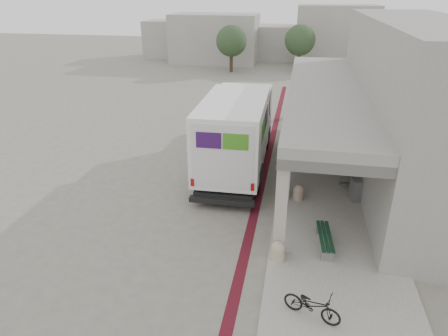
% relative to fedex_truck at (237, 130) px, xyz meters
% --- Properties ---
extents(ground, '(120.00, 120.00, 0.00)m').
position_rel_fedex_truck_xyz_m(ground, '(0.40, -3.29, -1.98)').
color(ground, '#6B665C').
rests_on(ground, ground).
extents(bike_lane_stripe, '(0.35, 40.00, 0.01)m').
position_rel_fedex_truck_xyz_m(bike_lane_stripe, '(1.40, -1.29, -1.98)').
color(bike_lane_stripe, '#4E0F1A').
rests_on(bike_lane_stripe, ground).
extents(sidewalk, '(4.40, 28.00, 0.12)m').
position_rel_fedex_truck_xyz_m(sidewalk, '(4.40, -3.29, -1.92)').
color(sidewalk, gray).
rests_on(sidewalk, ground).
extents(transit_building, '(7.60, 17.00, 7.00)m').
position_rel_fedex_truck_xyz_m(transit_building, '(7.23, 1.21, 1.42)').
color(transit_building, gray).
rests_on(transit_building, ground).
extents(distant_backdrop, '(28.00, 10.00, 6.50)m').
position_rel_fedex_truck_xyz_m(distant_backdrop, '(-2.44, 32.60, 0.72)').
color(distant_backdrop, gray).
rests_on(distant_backdrop, ground).
extents(tree_left, '(3.20, 3.20, 4.80)m').
position_rel_fedex_truck_xyz_m(tree_left, '(-4.60, 24.71, 1.20)').
color(tree_left, '#38281C').
rests_on(tree_left, ground).
extents(tree_mid, '(3.20, 3.20, 4.80)m').
position_rel_fedex_truck_xyz_m(tree_mid, '(2.40, 26.71, 1.20)').
color(tree_mid, '#38281C').
rests_on(tree_mid, ground).
extents(tree_right, '(3.20, 3.20, 4.80)m').
position_rel_fedex_truck_xyz_m(tree_right, '(10.40, 25.71, 1.20)').
color(tree_right, '#38281C').
rests_on(tree_right, ground).
extents(fedex_truck, '(2.89, 8.78, 3.72)m').
position_rel_fedex_truck_xyz_m(fedex_truck, '(0.00, 0.00, 0.00)').
color(fedex_truck, black).
rests_on(fedex_truck, ground).
extents(bench, '(0.56, 1.92, 0.44)m').
position_rel_fedex_truck_xyz_m(bench, '(4.02, -6.12, -1.54)').
color(bench, gray).
rests_on(bench, sidewalk).
extents(bollard_near, '(0.45, 0.45, 0.67)m').
position_rel_fedex_truck_xyz_m(bollard_near, '(2.50, -7.14, -1.52)').
color(bollard_near, tan).
rests_on(bollard_near, sidewalk).
extents(bollard_far, '(0.44, 0.44, 0.66)m').
position_rel_fedex_truck_xyz_m(bollard_far, '(3.06, -2.88, -1.53)').
color(bollard_far, gray).
rests_on(bollard_far, sidewalk).
extents(utility_cabinet, '(0.54, 0.64, 0.93)m').
position_rel_fedex_truck_xyz_m(utility_cabinet, '(5.40, -2.48, -1.40)').
color(utility_cabinet, gray).
rests_on(utility_cabinet, sidewalk).
extents(bicycle_black, '(1.66, 1.07, 0.83)m').
position_rel_fedex_truck_xyz_m(bicycle_black, '(3.55, -9.46, -1.45)').
color(bicycle_black, black).
rests_on(bicycle_black, sidewalk).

